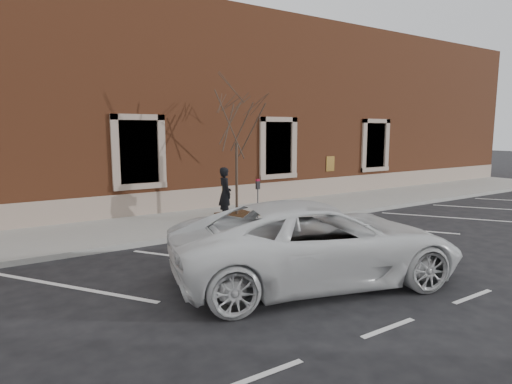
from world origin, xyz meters
TOP-DOWN VIEW (x-y plane):
  - ground at (0.00, 0.00)m, footprint 120.00×120.00m
  - sidewalk_near at (0.00, 1.75)m, footprint 40.00×3.50m
  - curb_near at (0.00, -0.05)m, footprint 40.00×0.12m
  - parking_stripes at (0.00, -2.20)m, footprint 28.00×4.40m
  - building_civic at (0.00, 7.74)m, footprint 40.00×8.62m
  - man at (-0.80, 1.28)m, footprint 0.52×0.70m
  - parking_meter at (0.00, 0.50)m, footprint 0.13×0.10m
  - tree_grate at (-0.08, 1.74)m, footprint 1.22×1.22m
  - sapling at (-0.08, 1.74)m, footprint 2.79×2.79m
  - white_truck at (-1.93, -4.69)m, footprint 6.61×4.33m

SIDE VIEW (x-z plane):
  - ground at x=0.00m, z-range 0.00..0.00m
  - parking_stripes at x=0.00m, z-range 0.00..0.01m
  - sidewalk_near at x=0.00m, z-range 0.00..0.15m
  - curb_near at x=0.00m, z-range 0.00..0.15m
  - tree_grate at x=-0.08m, z-range 0.15..0.18m
  - white_truck at x=-1.93m, z-range 0.00..1.69m
  - man at x=-0.80m, z-range 0.15..1.92m
  - parking_meter at x=0.00m, z-range 0.42..1.82m
  - sapling at x=-0.08m, z-range 1.08..5.74m
  - building_civic at x=0.00m, z-range 0.00..8.00m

